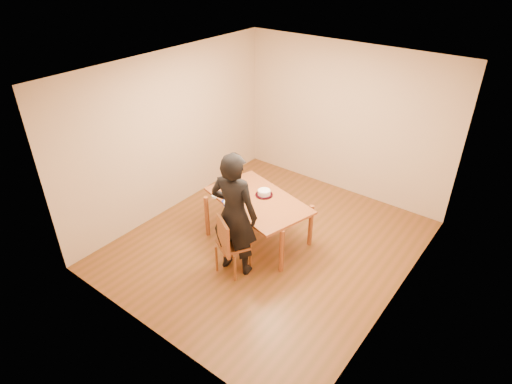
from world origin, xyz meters
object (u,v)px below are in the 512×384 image
Objects in this scene: dining_table at (258,200)px; cake_plate at (264,195)px; person at (234,215)px; cake at (264,192)px; dining_chair at (233,244)px.

dining_table is 5.94× the size of cake_plate.
dining_table is 0.86× the size of person.
cake is 0.89m from person.
dining_table is 0.16m from cake.
dining_chair is 0.98m from cake_plate.
person is (0.15, -0.73, 0.19)m from dining_table.
cake reaches higher than dining_table.
dining_chair is 0.48m from person.
dining_table is 0.84m from dining_chair.
dining_chair is 1.50× the size of cake_plate.
person is (0.14, -0.87, 0.16)m from cake_plate.
dining_chair is 2.06× the size of cake.
dining_table is 0.15m from cake_plate.
person reaches higher than dining_table.
cake is 0.11× the size of person.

